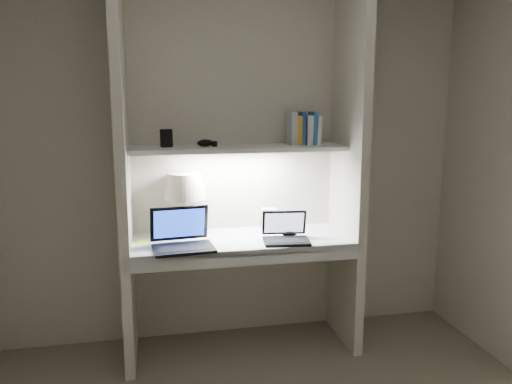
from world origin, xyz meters
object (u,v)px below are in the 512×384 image
object	(u,v)px
table_lamp	(185,193)
laptop_main	(182,239)
speaker	(269,219)
laptop_netbook	(286,234)
book_row	(303,129)

from	to	relation	value
table_lamp	laptop_main	world-z (taller)	table_lamp
speaker	laptop_main	bearing A→B (deg)	-140.70
table_lamp	laptop_netbook	bearing A→B (deg)	-25.44
book_row	speaker	bearing A→B (deg)	158.16
table_lamp	book_row	distance (m)	0.90
laptop_main	laptop_netbook	world-z (taller)	laptop_main
table_lamp	laptop_netbook	size ratio (longest dim) A/B	1.31
speaker	laptop_netbook	bearing A→B (deg)	-72.40
laptop_netbook	speaker	distance (m)	0.32
table_lamp	laptop_netbook	world-z (taller)	table_lamp
laptop_netbook	speaker	bearing A→B (deg)	103.23
laptop_netbook	speaker	xyz separation A→B (m)	(-0.03, 0.32, 0.03)
laptop_main	speaker	distance (m)	0.71
laptop_netbook	laptop_main	bearing A→B (deg)	-171.70
laptop_netbook	book_row	xyz separation A→B (m)	(0.18, 0.23, 0.66)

